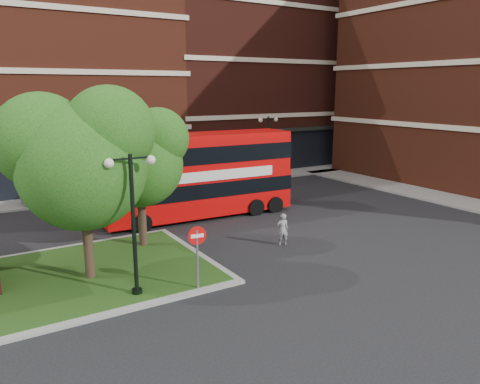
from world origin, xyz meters
TOP-DOWN VIEW (x-y plane):
  - ground at (0.00, 0.00)m, footprint 120.00×120.00m
  - pavement_far at (0.00, 16.50)m, footprint 44.00×3.00m
  - pavement_side at (16.50, 2.00)m, footprint 3.00×28.00m
  - terrace_far_right at (14.00, 24.00)m, footprint 18.00×12.00m
  - traffic_island at (-8.00, 3.00)m, footprint 12.60×7.60m
  - tree_island_west at (-6.60, 2.58)m, footprint 5.40×4.71m
  - tree_island_east at (-3.58, 5.06)m, footprint 4.46×3.90m
  - lamp_island at (-5.50, 0.20)m, footprint 1.72×0.36m
  - lamp_far_left at (2.00, 14.50)m, footprint 1.72×0.36m
  - lamp_far_right at (10.00, 14.50)m, footprint 1.72×0.36m
  - bus at (1.00, 8.34)m, footprint 10.81×2.99m
  - woman at (2.10, 2.00)m, footprint 0.63×0.51m
  - car_silver at (-5.22, 16.00)m, footprint 4.06×1.95m
  - car_white at (7.86, 14.50)m, footprint 4.04×1.56m
  - no_entry_sign at (-3.50, -0.50)m, footprint 0.67×0.15m

SIDE VIEW (x-z plane):
  - ground at x=0.00m, z-range 0.00..0.00m
  - pavement_far at x=0.00m, z-range 0.00..0.12m
  - pavement_side at x=16.50m, z-range 0.00..0.12m
  - traffic_island at x=-8.00m, z-range -0.01..0.14m
  - car_white at x=7.86m, z-range 0.00..1.31m
  - car_silver at x=-5.22m, z-range 0.00..1.34m
  - woman at x=2.10m, z-range 0.00..1.50m
  - no_entry_sign at x=-3.50m, z-range 0.51..2.93m
  - bus at x=1.00m, z-range 0.64..4.72m
  - lamp_island at x=-5.50m, z-range 0.33..5.33m
  - lamp_far_left at x=2.00m, z-range 0.33..5.33m
  - lamp_far_right at x=10.00m, z-range 0.33..5.33m
  - tree_island_east at x=-3.58m, z-range 1.10..7.39m
  - tree_island_west at x=-6.60m, z-range 1.19..8.40m
  - terrace_far_right at x=14.00m, z-range 0.00..16.00m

